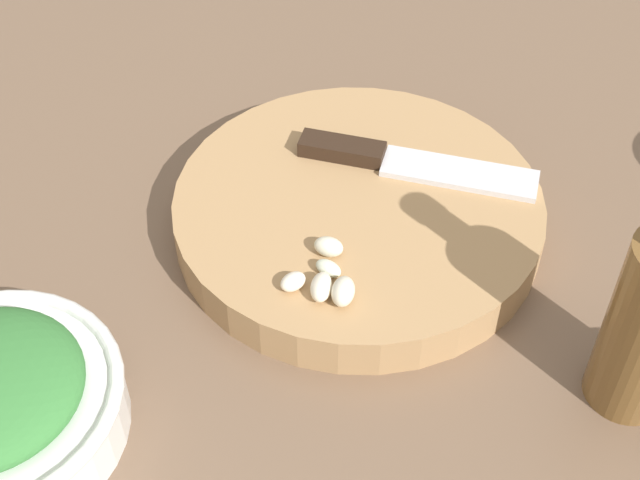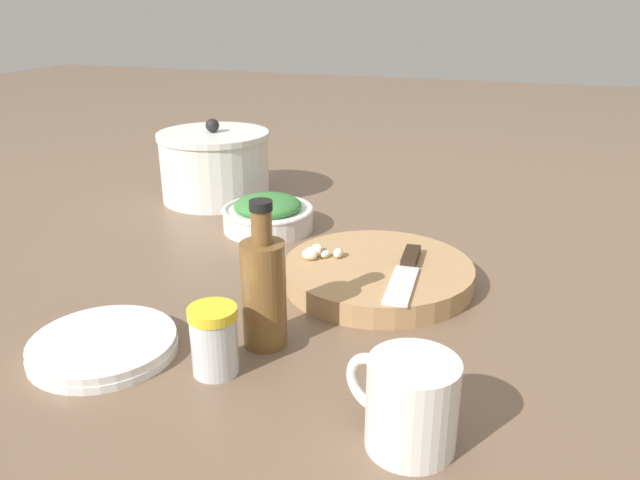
{
  "view_description": "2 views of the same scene",
  "coord_description": "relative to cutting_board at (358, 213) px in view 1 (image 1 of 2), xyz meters",
  "views": [
    {
      "loc": [
        -0.11,
        0.38,
        0.49
      ],
      "look_at": [
        0.03,
        -0.03,
        0.05
      ],
      "focal_mm": 50.0,
      "sensor_mm": 36.0,
      "label": 1
    },
    {
      "loc": [
        -0.81,
        -0.29,
        0.41
      ],
      "look_at": [
        -0.0,
        -0.02,
        0.07
      ],
      "focal_mm": 35.0,
      "sensor_mm": 36.0,
      "label": 2
    }
  ],
  "objects": [
    {
      "name": "cutting_board",
      "position": [
        0.0,
        0.0,
        0.0
      ],
      "size": [
        0.28,
        0.28,
        0.03
      ],
      "color": "tan",
      "rests_on": "ground_plane"
    },
    {
      "name": "chef_knife",
      "position": [
        -0.02,
        -0.05,
        0.02
      ],
      "size": [
        0.19,
        0.04,
        0.01
      ],
      "rotation": [
        0.0,
        0.0,
        1.62
      ],
      "color": "black",
      "rests_on": "cutting_board"
    },
    {
      "name": "ground_plane",
      "position": [
        -0.02,
        0.1,
        -0.02
      ],
      "size": [
        5.0,
        5.0,
        0.0
      ],
      "primitive_type": "plane",
      "color": "brown"
    },
    {
      "name": "garlic_cloves",
      "position": [
        -0.0,
        0.09,
        0.02
      ],
      "size": [
        0.05,
        0.06,
        0.02
      ],
      "color": "silver",
      "rests_on": "cutting_board"
    }
  ]
}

